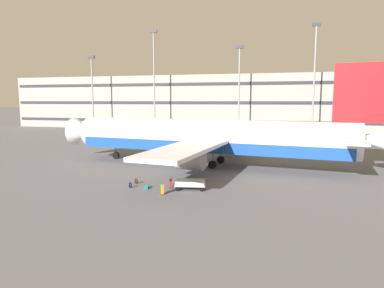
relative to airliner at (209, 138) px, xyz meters
name	(u,v)px	position (x,y,z in m)	size (l,w,h in m)	color
ground_plane	(191,162)	(-2.56, 1.48, -3.27)	(600.00, 600.00, 0.00)	#5B5B60
terminal_structure	(240,102)	(-2.56, 56.36, 3.92)	(129.90, 18.56, 14.37)	gray
airliner	(209,138)	(0.00, 0.00, 0.00)	(39.57, 32.00, 11.32)	silver
light_mast_far_left	(92,87)	(-39.31, 41.08, 7.95)	(1.80, 0.50, 19.15)	gray
light_mast_left	(154,74)	(-22.15, 41.08, 10.84)	(1.80, 0.50, 24.76)	gray
light_mast_center_left	(239,83)	(-1.18, 41.08, 8.52)	(1.80, 0.50, 20.25)	gray
light_mast_center_right	(315,72)	(15.32, 41.08, 10.65)	(1.80, 0.50, 24.38)	gray
suitcase_orange	(162,189)	(-1.29, -13.18, -2.84)	(0.36, 0.43, 1.01)	orange
suitcase_scuffed	(146,187)	(-3.23, -11.78, -3.16)	(0.51, 0.81, 0.23)	#147266
suitcase_small	(171,183)	(-1.32, -10.86, -2.86)	(0.35, 0.44, 0.98)	#B21E23
backpack_purple	(136,181)	(-4.78, -10.38, -3.03)	(0.38, 0.38, 0.55)	#592619
backpack_black	(130,185)	(-4.71, -11.92, -3.02)	(0.36, 0.37, 0.57)	navy
baggage_cart	(190,185)	(0.54, -11.17, -2.84)	(3.37, 1.73, 0.82)	#B7B7BC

